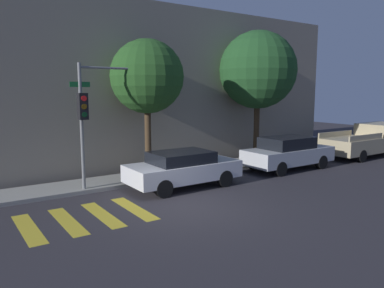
{
  "coord_description": "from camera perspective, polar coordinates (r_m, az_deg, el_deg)",
  "views": [
    {
      "loc": [
        -6.07,
        -9.35,
        3.58
      ],
      "look_at": [
        1.7,
        2.1,
        1.6
      ],
      "focal_mm": 35.0,
      "sensor_mm": 36.0,
      "label": 1
    }
  ],
  "objects": [
    {
      "name": "ground_plane",
      "position": [
        11.71,
        -1.12,
        -9.66
      ],
      "size": [
        60.0,
        60.0,
        0.0
      ],
      "primitive_type": "plane",
      "color": "#2D2B30"
    },
    {
      "name": "sidewalk",
      "position": [
        15.17,
        -9.65,
        -5.35
      ],
      "size": [
        26.0,
        1.81,
        0.14
      ],
      "primitive_type": "cube",
      "color": "gray",
      "rests_on": "ground"
    },
    {
      "name": "building_row",
      "position": [
        18.77,
        -15.46,
        8.25
      ],
      "size": [
        26.0,
        6.0,
        7.42
      ],
      "primitive_type": "cube",
      "color": "gray",
      "rests_on": "ground"
    },
    {
      "name": "crosswalk",
      "position": [
        11.23,
        -15.96,
        -10.76
      ],
      "size": [
        3.47,
        2.6,
        0.0
      ],
      "color": "gold",
      "rests_on": "ground"
    },
    {
      "name": "traffic_light_pole",
      "position": [
        13.52,
        -14.45,
        6.16
      ],
      "size": [
        2.51,
        0.56,
        4.52
      ],
      "color": "slate",
      "rests_on": "ground"
    },
    {
      "name": "sedan_near_corner",
      "position": [
        13.91,
        -1.39,
        -3.7
      ],
      "size": [
        4.23,
        1.85,
        1.36
      ],
      "color": "silver",
      "rests_on": "ground"
    },
    {
      "name": "sedan_middle",
      "position": [
        17.59,
        14.42,
        -1.27
      ],
      "size": [
        4.4,
        1.79,
        1.5
      ],
      "color": "#B7BABF",
      "rests_on": "ground"
    },
    {
      "name": "pickup_truck",
      "position": [
        22.87,
        25.38,
        0.56
      ],
      "size": [
        5.74,
        2.05,
        1.73
      ],
      "color": "tan",
      "rests_on": "ground"
    },
    {
      "name": "tree_near_corner",
      "position": [
        15.3,
        -6.88,
        10.12
      ],
      "size": [
        2.97,
        2.97,
        5.62
      ],
      "color": "#42301E",
      "rests_on": "ground"
    },
    {
      "name": "tree_midblock",
      "position": [
        18.9,
        10.0,
        11.02
      ],
      "size": [
        3.79,
        3.79,
        6.47
      ],
      "color": "#42301E",
      "rests_on": "ground"
    }
  ]
}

